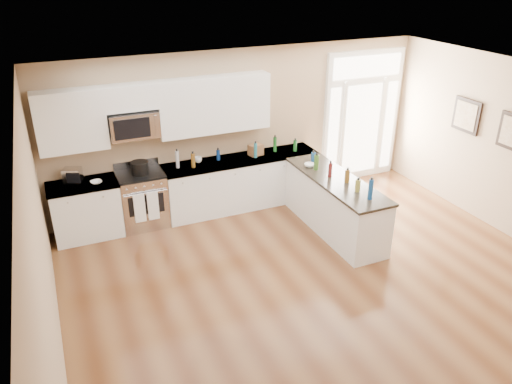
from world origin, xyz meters
TOP-DOWN VIEW (x-y plane):
  - ground at (0.00, 0.00)m, footprint 8.00×8.00m
  - room_shell at (0.00, 0.00)m, footprint 8.00×8.00m
  - back_cabinet_left at (-2.87, 3.69)m, footprint 1.10×0.66m
  - back_cabinet_right at (-0.16, 3.69)m, footprint 2.85×0.66m
  - peninsula_cabinet at (0.93, 2.24)m, footprint 0.69×2.32m
  - upper_cabinet_left at (-2.88, 3.83)m, footprint 1.04×0.33m
  - upper_cabinet_right at (-0.57, 3.83)m, footprint 1.94×0.33m
  - upper_cabinet_short at (-1.95, 3.83)m, footprint 0.82×0.33m
  - microwave at (-1.95, 3.80)m, footprint 0.78×0.41m
  - entry_door at (2.55, 3.95)m, footprint 1.70×0.10m
  - wall_art_near at (3.47, 2.20)m, footprint 0.05×0.58m
  - kitchen_range at (-1.95, 3.69)m, footprint 0.76×0.68m
  - stockpot at (-1.94, 3.69)m, footprint 0.35×0.35m
  - toaster_oven at (-2.98, 3.81)m, footprint 0.33×0.30m
  - cardboard_box at (0.15, 3.73)m, footprint 0.27×0.22m
  - bowl_left at (-2.66, 3.60)m, footprint 0.21×0.21m
  - bowl_peninsula at (0.77, 2.85)m, footprint 0.24×0.24m
  - cup_counter at (-0.91, 3.81)m, footprint 0.14×0.14m
  - counter_bottles at (0.42, 2.81)m, footprint 2.37×2.44m

SIDE VIEW (x-z plane):
  - ground at x=0.00m, z-range 0.00..0.00m
  - peninsula_cabinet at x=0.93m, z-range -0.04..0.90m
  - back_cabinet_right at x=-0.16m, z-range -0.03..0.91m
  - back_cabinet_left at x=-2.87m, z-range -0.03..0.91m
  - kitchen_range at x=-1.95m, z-range -0.06..1.02m
  - bowl_left at x=-2.66m, z-range 0.94..0.98m
  - bowl_peninsula at x=0.77m, z-range 0.94..1.00m
  - cup_counter at x=-0.91m, z-range 0.94..1.04m
  - cardboard_box at x=0.15m, z-range 0.94..1.14m
  - toaster_oven at x=-2.98m, z-range 0.94..1.17m
  - counter_bottles at x=0.42m, z-range 0.91..1.22m
  - stockpot at x=-1.94m, z-range 0.95..1.17m
  - entry_door at x=2.55m, z-range 0.00..2.60m
  - wall_art_near at x=3.47m, z-range 1.41..1.99m
  - room_shell at x=0.00m, z-range -2.29..5.71m
  - microwave at x=-1.95m, z-range 1.55..1.97m
  - upper_cabinet_left at x=-2.88m, z-range 1.45..2.40m
  - upper_cabinet_right at x=-0.57m, z-range 1.45..2.40m
  - upper_cabinet_short at x=-1.95m, z-range 2.00..2.40m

